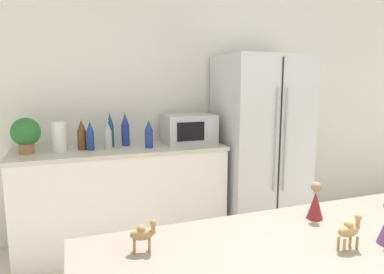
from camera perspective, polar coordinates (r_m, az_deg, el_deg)
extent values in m
cube|color=silver|center=(3.55, -4.71, 5.21)|extent=(8.00, 0.06, 2.55)
cube|color=white|center=(3.30, -11.41, -9.98)|extent=(1.85, 0.60, 0.89)
cube|color=beige|center=(3.18, -11.67, -2.05)|extent=(1.88, 0.63, 0.03)
cube|color=silver|center=(3.59, 11.25, -1.09)|extent=(0.85, 0.70, 1.78)
cube|color=black|center=(3.30, 14.42, -2.09)|extent=(0.01, 0.01, 1.71)
cylinder|color=#B2B5BA|center=(3.25, 13.91, -0.67)|extent=(0.02, 0.02, 0.98)
cylinder|color=#B2B5BA|center=(3.30, 15.35, -0.56)|extent=(0.02, 0.02, 0.98)
cube|color=gray|center=(1.52, 22.98, -14.94)|extent=(2.02, 0.59, 0.03)
cylinder|color=#9E6B47|center=(3.17, -25.81, -1.65)|extent=(0.12, 0.12, 0.09)
sphere|color=#2D7033|center=(3.15, -25.98, 0.76)|extent=(0.24, 0.24, 0.24)
cylinder|color=white|center=(3.15, -21.28, 0.05)|extent=(0.12, 0.12, 0.25)
cube|color=#B2B5BA|center=(3.33, -0.56, 1.38)|extent=(0.48, 0.36, 0.28)
cube|color=black|center=(3.14, -0.19, 0.92)|extent=(0.26, 0.01, 0.17)
cylinder|color=navy|center=(3.24, -13.44, 0.20)|extent=(0.06, 0.06, 0.20)
cone|color=navy|center=(3.22, -13.54, 2.96)|extent=(0.06, 0.06, 0.11)
cylinder|color=gold|center=(3.21, -13.58, 4.03)|extent=(0.02, 0.02, 0.01)
cylinder|color=navy|center=(3.12, -7.19, -0.31)|extent=(0.07, 0.07, 0.16)
cone|color=navy|center=(3.10, -7.24, 2.02)|extent=(0.07, 0.07, 0.09)
cylinder|color=gold|center=(3.09, -7.26, 2.94)|extent=(0.03, 0.03, 0.01)
cylinder|color=navy|center=(3.11, -16.54, -0.60)|extent=(0.06, 0.06, 0.17)
cone|color=navy|center=(3.10, -16.65, 1.75)|extent=(0.06, 0.06, 0.09)
cylinder|color=gold|center=(3.09, -16.69, 2.68)|extent=(0.02, 0.02, 0.01)
cylinder|color=navy|center=(3.26, -11.03, 0.32)|extent=(0.07, 0.07, 0.20)
cone|color=navy|center=(3.24, -11.11, 3.01)|extent=(0.07, 0.07, 0.11)
cylinder|color=gold|center=(3.24, -11.14, 4.05)|extent=(0.03, 0.03, 0.01)
cylinder|color=#B2B7BC|center=(3.13, -13.81, -0.50)|extent=(0.07, 0.07, 0.16)
cone|color=#B2B7BC|center=(3.11, -13.89, 1.74)|extent=(0.06, 0.06, 0.09)
cylinder|color=gold|center=(3.11, -13.93, 2.63)|extent=(0.02, 0.02, 0.01)
cylinder|color=brown|center=(3.15, -17.85, -0.51)|extent=(0.08, 0.08, 0.17)
cone|color=brown|center=(3.14, -17.97, 1.87)|extent=(0.07, 0.07, 0.10)
cylinder|color=gold|center=(3.13, -18.02, 2.81)|extent=(0.03, 0.03, 0.01)
ellipsoid|color=#A87F4C|center=(1.24, -8.40, -15.77)|extent=(0.09, 0.06, 0.04)
sphere|color=#A87F4C|center=(1.23, -8.42, -14.98)|extent=(0.03, 0.03, 0.03)
cylinder|color=#A87F4C|center=(1.23, -6.47, -14.87)|extent=(0.01, 0.01, 0.04)
sphere|color=#A87F4C|center=(1.22, -6.49, -14.00)|extent=(0.02, 0.02, 0.02)
cylinder|color=#A87F4C|center=(1.27, -7.12, -17.26)|extent=(0.01, 0.01, 0.04)
cylinder|color=#A87F4C|center=(1.24, -7.10, -17.77)|extent=(0.01, 0.01, 0.04)
cylinder|color=#A87F4C|center=(1.27, -9.57, -17.30)|extent=(0.01, 0.01, 0.04)
cylinder|color=#A87F4C|center=(1.25, -9.60, -17.81)|extent=(0.01, 0.01, 0.04)
ellipsoid|color=tan|center=(1.36, 24.59, -14.01)|extent=(0.09, 0.05, 0.04)
sphere|color=tan|center=(1.35, 24.65, -13.23)|extent=(0.03, 0.03, 0.03)
cylinder|color=tan|center=(1.38, 25.91, -12.77)|extent=(0.02, 0.02, 0.04)
sphere|color=tan|center=(1.37, 25.98, -11.93)|extent=(0.02, 0.02, 0.02)
cylinder|color=tan|center=(1.40, 24.86, -15.30)|extent=(0.01, 0.01, 0.05)
cylinder|color=tan|center=(1.39, 25.69, -15.65)|extent=(0.01, 0.01, 0.05)
cylinder|color=tan|center=(1.37, 23.22, -15.87)|extent=(0.01, 0.01, 0.05)
cylinder|color=tan|center=(1.35, 24.05, -16.24)|extent=(0.01, 0.01, 0.05)
cone|color=maroon|center=(1.59, 19.85, -10.67)|extent=(0.07, 0.07, 0.12)
sphere|color=#A37A5B|center=(1.57, 20.01, -7.84)|extent=(0.04, 0.04, 0.04)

